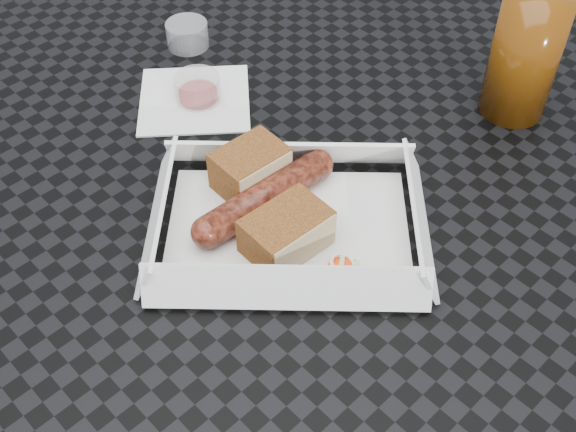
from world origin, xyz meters
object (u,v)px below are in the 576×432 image
(food_tray, at_px, (288,229))
(bratwurst, at_px, (265,197))
(patio_table, at_px, (280,250))
(drink_glass, at_px, (525,55))

(food_tray, xyz_separation_m, bratwurst, (-0.02, 0.02, 0.02))
(food_tray, relative_size, bratwurst, 1.70)
(patio_table, height_order, drink_glass, drink_glass)
(bratwurst, xyz_separation_m, drink_glass, (0.26, 0.16, 0.05))
(bratwurst, height_order, drink_glass, drink_glass)
(patio_table, bearing_deg, drink_glass, 29.95)
(food_tray, height_order, bratwurst, bratwurst)
(patio_table, xyz_separation_m, bratwurst, (-0.01, -0.02, 0.09))
(bratwurst, bearing_deg, patio_table, 53.75)
(bratwurst, bearing_deg, food_tray, -47.51)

